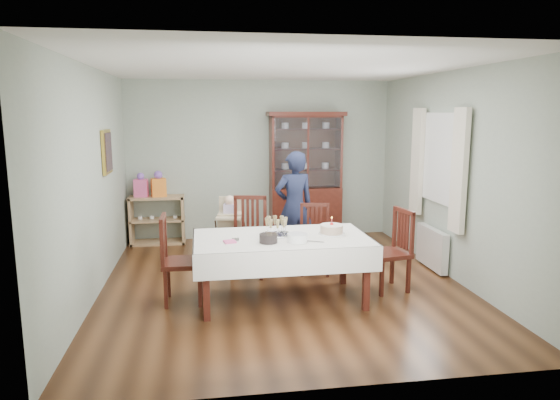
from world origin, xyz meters
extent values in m
plane|color=#593319|center=(0.00, 0.00, 0.00)|extent=(5.00, 5.00, 0.00)
plane|color=#9EAA99|center=(0.00, 2.50, 1.35)|extent=(4.50, 0.00, 4.50)
plane|color=#9EAA99|center=(-2.25, 0.00, 1.35)|extent=(0.00, 5.00, 5.00)
plane|color=#9EAA99|center=(2.25, 0.00, 1.35)|extent=(0.00, 5.00, 5.00)
plane|color=white|center=(0.00, 0.00, 2.70)|extent=(5.00, 5.00, 0.00)
cube|color=#491C12|center=(-0.10, -0.57, 0.72)|extent=(1.91, 1.07, 0.06)
cube|color=silver|center=(-0.10, -0.57, 0.76)|extent=(2.01, 1.17, 0.01)
cube|color=#491C12|center=(0.75, 2.26, 0.45)|extent=(1.20, 0.45, 0.90)
cube|color=white|center=(0.75, 2.07, 1.50)|extent=(1.12, 0.01, 1.16)
cube|color=#491C12|center=(0.75, 2.26, 2.14)|extent=(1.30, 0.48, 0.07)
cube|color=tan|center=(-1.75, 2.28, 0.02)|extent=(0.90, 0.38, 0.04)
cube|color=tan|center=(-1.75, 2.28, 0.40)|extent=(0.90, 0.38, 0.03)
cube|color=tan|center=(-1.75, 2.28, 0.78)|extent=(0.90, 0.38, 0.04)
cube|color=tan|center=(-2.17, 2.28, 0.40)|extent=(0.04, 0.38, 0.80)
cube|color=tan|center=(-1.33, 2.28, 0.40)|extent=(0.04, 0.38, 0.80)
cube|color=gold|center=(-2.22, 0.80, 1.65)|extent=(0.04, 0.48, 0.58)
cube|color=white|center=(2.22, 0.30, 1.55)|extent=(0.04, 1.02, 1.22)
cube|color=silver|center=(2.16, -0.32, 1.45)|extent=(0.07, 0.30, 1.55)
cube|color=silver|center=(2.16, 0.92, 1.45)|extent=(0.07, 0.30, 1.55)
cube|color=white|center=(2.16, 0.30, 0.30)|extent=(0.10, 0.80, 0.55)
cube|color=#491C12|center=(-0.40, 0.40, 0.48)|extent=(0.56, 0.56, 0.05)
cube|color=#491C12|center=(-0.35, 0.61, 0.77)|extent=(0.45, 0.14, 0.56)
cube|color=#491C12|center=(0.50, 0.36, 0.43)|extent=(0.49, 0.49, 0.05)
cube|color=#491C12|center=(0.54, 0.55, 0.68)|extent=(0.40, 0.11, 0.49)
cube|color=#491C12|center=(-1.22, -0.45, 0.47)|extent=(0.46, 0.46, 0.05)
cube|color=#491C12|center=(-1.43, -0.45, 0.75)|extent=(0.05, 0.44, 0.54)
cube|color=#491C12|center=(1.24, -0.41, 0.46)|extent=(0.52, 0.52, 0.05)
cube|color=#491C12|center=(1.44, -0.38, 0.74)|extent=(0.12, 0.43, 0.53)
imported|color=#151A30|center=(0.32, 0.97, 0.81)|extent=(0.66, 0.50, 1.62)
cube|color=tan|center=(-0.61, 0.93, 0.64)|extent=(0.37, 0.34, 0.23)
cube|color=tan|center=(-0.61, 0.93, 0.84)|extent=(0.34, 0.11, 0.27)
cube|color=tan|center=(-0.61, 0.93, 0.72)|extent=(0.37, 0.20, 0.03)
cube|color=#B1A1C3|center=(-0.61, 0.93, 0.80)|extent=(0.19, 0.16, 0.18)
sphere|color=beige|center=(-0.61, 0.93, 0.93)|extent=(0.15, 0.15, 0.15)
cylinder|color=silver|center=(-0.15, -0.49, 0.77)|extent=(0.35, 0.35, 0.01)
torus|color=silver|center=(-0.15, -0.49, 0.78)|extent=(0.35, 0.35, 0.01)
cylinder|color=white|center=(0.50, -0.54, 0.77)|extent=(0.31, 0.31, 0.02)
cylinder|color=brown|center=(0.50, -0.54, 0.82)|extent=(0.26, 0.26, 0.10)
cylinder|color=silver|center=(0.50, -0.54, 0.87)|extent=(0.26, 0.26, 0.01)
cylinder|color=#F24C4C|center=(0.50, -0.54, 0.92)|extent=(0.01, 0.01, 0.07)
sphere|color=yellow|center=(0.50, -0.54, 0.96)|extent=(0.02, 0.02, 0.02)
cylinder|color=black|center=(-0.28, -0.80, 0.81)|extent=(0.25, 0.25, 0.10)
cylinder|color=white|center=(0.04, -0.83, 0.81)|extent=(0.23, 0.23, 0.10)
cube|color=#E65490|center=(-0.70, -0.73, 0.77)|extent=(0.15, 0.15, 0.02)
cube|color=silver|center=(0.20, -0.84, 0.77)|extent=(0.25, 0.14, 0.01)
cube|color=#E65490|center=(-1.99, 2.26, 0.95)|extent=(0.23, 0.16, 0.29)
sphere|color=#E533B2|center=(-1.99, 2.26, 1.14)|extent=(0.12, 0.12, 0.12)
cube|color=orange|center=(-1.71, 2.26, 0.95)|extent=(0.26, 0.21, 0.30)
sphere|color=#E533B2|center=(-1.71, 2.26, 1.16)|extent=(0.14, 0.14, 0.14)
camera|label=1|loc=(-0.94, -6.04, 2.16)|focal=32.00mm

